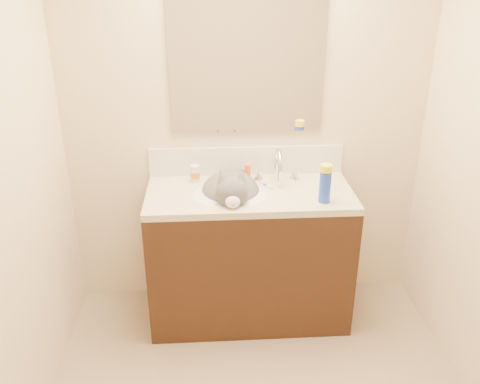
{
  "coord_description": "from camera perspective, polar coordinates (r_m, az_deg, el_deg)",
  "views": [
    {
      "loc": [
        -0.23,
        -1.7,
        2.08
      ],
      "look_at": [
        -0.06,
        0.92,
        0.88
      ],
      "focal_mm": 38.0,
      "sensor_mm": 36.0,
      "label": 1
    }
  ],
  "objects": [
    {
      "name": "room_shell",
      "position": [
        1.81,
        3.79,
        5.41
      ],
      "size": [
        2.24,
        2.54,
        2.52
      ],
      "color": "beige",
      "rests_on": "ground"
    },
    {
      "name": "vanity_cabinet",
      "position": [
        3.16,
        1.04,
        -7.37
      ],
      "size": [
        1.2,
        0.55,
        0.82
      ],
      "primitive_type": "cube",
      "color": "black",
      "rests_on": "ground"
    },
    {
      "name": "counter_slab",
      "position": [
        2.96,
        1.1,
        -0.27
      ],
      "size": [
        1.2,
        0.55,
        0.04
      ],
      "primitive_type": "cube",
      "color": "beige",
      "rests_on": "vanity_cabinet"
    },
    {
      "name": "basin",
      "position": [
        2.94,
        -1.19,
        -1.46
      ],
      "size": [
        0.45,
        0.36,
        0.14
      ],
      "primitive_type": "ellipsoid",
      "color": "silver",
      "rests_on": "vanity_cabinet"
    },
    {
      "name": "faucet",
      "position": [
        3.06,
        4.27,
        2.7
      ],
      "size": [
        0.28,
        0.2,
        0.21
      ],
      "color": "silver",
      "rests_on": "counter_slab"
    },
    {
      "name": "cat",
      "position": [
        2.95,
        -0.99,
        -0.17
      ],
      "size": [
        0.39,
        0.49,
        0.36
      ],
      "rotation": [
        0.0,
        0.0,
        -0.0
      ],
      "color": "#4D4B4D",
      "rests_on": "basin"
    },
    {
      "name": "backsplash",
      "position": [
        3.15,
        0.72,
        3.54
      ],
      "size": [
        1.2,
        0.02,
        0.18
      ],
      "primitive_type": "cube",
      "color": "silver",
      "rests_on": "counter_slab"
    },
    {
      "name": "mirror",
      "position": [
        2.99,
        0.78,
        14.14
      ],
      "size": [
        0.9,
        0.02,
        0.8
      ],
      "primitive_type": "cube",
      "color": "white",
      "rests_on": "room_shell"
    },
    {
      "name": "pill_bottle",
      "position": [
        3.07,
        -5.06,
        2.07
      ],
      "size": [
        0.06,
        0.06,
        0.1
      ],
      "primitive_type": "cylinder",
      "rotation": [
        0.0,
        0.0,
        -0.13
      ],
      "color": "silver",
      "rests_on": "counter_slab"
    },
    {
      "name": "pill_label",
      "position": [
        3.07,
        -5.06,
        1.95
      ],
      "size": [
        0.07,
        0.07,
        0.04
      ],
      "primitive_type": "cylinder",
      "rotation": [
        0.0,
        0.0,
        -0.13
      ],
      "color": "orange",
      "rests_on": "pill_bottle"
    },
    {
      "name": "silver_jar",
      "position": [
        3.13,
        0.48,
        2.16
      ],
      "size": [
        0.05,
        0.05,
        0.06
      ],
      "primitive_type": "cylinder",
      "rotation": [
        0.0,
        0.0,
        0.06
      ],
      "color": "#B7B7BC",
      "rests_on": "counter_slab"
    },
    {
      "name": "amber_bottle",
      "position": [
        3.1,
        0.85,
        2.32
      ],
      "size": [
        0.04,
        0.04,
        0.09
      ],
      "primitive_type": "cylinder",
      "rotation": [
        0.0,
        0.0,
        -0.2
      ],
      "color": "orange",
      "rests_on": "counter_slab"
    },
    {
      "name": "toothbrush",
      "position": [
        3.02,
        2.9,
        0.81
      ],
      "size": [
        0.08,
        0.12,
        0.01
      ],
      "primitive_type": "cube",
      "rotation": [
        0.0,
        0.0,
        0.52
      ],
      "color": "silver",
      "rests_on": "counter_slab"
    },
    {
      "name": "toothbrush_head",
      "position": [
        3.02,
        2.9,
        0.85
      ],
      "size": [
        0.03,
        0.03,
        0.01
      ],
      "primitive_type": "cube",
      "rotation": [
        0.0,
        0.0,
        0.52
      ],
      "color": "#5C7DC4",
      "rests_on": "counter_slab"
    },
    {
      "name": "spray_can",
      "position": [
        2.82,
        9.51,
        0.56
      ],
      "size": [
        0.07,
        0.07,
        0.18
      ],
      "primitive_type": "cylinder",
      "rotation": [
        0.0,
        0.0,
        -0.17
      ],
      "color": "blue",
      "rests_on": "counter_slab"
    },
    {
      "name": "spray_cap",
      "position": [
        2.78,
        9.67,
        2.66
      ],
      "size": [
        0.08,
        0.08,
        0.04
      ],
      "primitive_type": "cylinder",
      "rotation": [
        0.0,
        0.0,
        -0.17
      ],
      "color": "yellow",
      "rests_on": "spray_can"
    }
  ]
}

